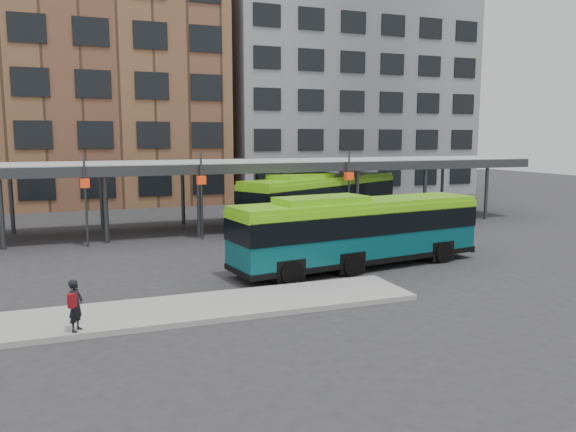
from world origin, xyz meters
name	(u,v)px	position (x,y,z in m)	size (l,w,h in m)	color
ground	(324,274)	(0.00, 0.00, 0.00)	(120.00, 120.00, 0.00)	#28282B
boarding_island	(210,307)	(-5.50, -3.00, 0.09)	(14.00, 3.00, 0.18)	gray
canopy	(238,165)	(-0.06, 12.87, 3.91)	(40.00, 6.53, 4.80)	#999B9E
building_brick	(63,74)	(-10.00, 32.00, 11.00)	(26.00, 14.00, 22.00)	brown
building_grey	(338,94)	(16.00, 32.00, 10.00)	(24.00, 14.00, 20.00)	slate
bus_front	(358,230)	(1.90, 0.70, 1.66)	(11.81, 4.12, 3.19)	#07464D
bus_rear	(322,199)	(4.95, 11.30, 1.81)	(12.39, 8.34, 3.48)	#07464D
pedestrian	(76,305)	(-9.60, -4.21, 0.94)	(0.56, 0.65, 1.49)	black
bike_rack	(418,212)	(12.62, 12.11, 0.49)	(5.07, 1.26, 1.06)	slate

